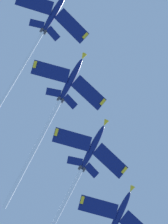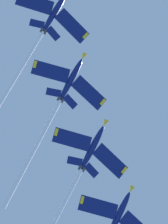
% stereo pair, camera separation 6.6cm
% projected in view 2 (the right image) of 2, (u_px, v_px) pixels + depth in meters
% --- Properties ---
extents(jet_lead, '(26.74, 32.87, 19.16)m').
position_uv_depth(jet_lead, '(44.00, 31.00, 126.70)').
color(jet_lead, navy).
extents(jet_second, '(26.63, 31.20, 19.96)m').
position_uv_depth(jet_second, '(56.00, 107.00, 124.16)').
color(jet_second, navy).
extents(jet_third, '(28.68, 34.84, 21.02)m').
position_uv_depth(jet_third, '(75.00, 182.00, 121.94)').
color(jet_third, navy).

